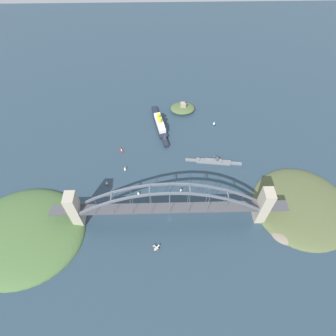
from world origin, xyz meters
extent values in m
plane|color=#283D4C|center=(0.00, 0.00, 0.00)|extent=(1400.00, 1400.00, 0.00)
cube|color=#ADA38E|center=(-116.11, 0.00, 29.80)|extent=(12.74, 17.12, 59.60)
cube|color=#ADA38E|center=(116.11, 0.00, 29.80)|extent=(12.74, 17.12, 59.60)
cube|color=#47474C|center=(0.00, 0.00, 28.97)|extent=(219.48, 14.10, 2.40)
cube|color=#47474C|center=(-134.48, 0.00, 28.97)|extent=(24.00, 14.10, 2.40)
cube|color=#47474C|center=(134.48, 0.00, 28.97)|extent=(24.00, 14.10, 2.40)
cube|color=slate|center=(-101.63, -6.34, 36.60)|extent=(24.38, 1.80, 17.90)
cube|color=slate|center=(-79.05, -6.34, 50.15)|extent=(24.07, 1.80, 14.70)
cube|color=slate|center=(-56.46, -6.34, 60.32)|extent=(23.71, 1.80, 11.47)
cube|color=slate|center=(-33.88, -6.34, 67.10)|extent=(23.29, 1.80, 8.21)
cube|color=slate|center=(-11.29, -6.34, 70.49)|extent=(22.82, 1.80, 4.89)
cube|color=slate|center=(11.29, -6.34, 70.49)|extent=(22.82, 1.80, 4.89)
cube|color=slate|center=(33.88, -6.34, 67.10)|extent=(23.29, 1.80, 8.21)
cube|color=slate|center=(56.46, -6.34, 60.32)|extent=(23.71, 1.80, 11.47)
cube|color=slate|center=(79.05, -6.34, 50.15)|extent=(24.07, 1.80, 14.70)
cube|color=slate|center=(101.63, -6.34, 36.60)|extent=(24.38, 1.80, 17.90)
cube|color=slate|center=(-101.63, 6.34, 36.60)|extent=(24.38, 1.80, 17.90)
cube|color=slate|center=(-79.05, 6.34, 50.15)|extent=(24.07, 1.80, 14.70)
cube|color=slate|center=(-56.46, 6.34, 60.32)|extent=(23.71, 1.80, 11.47)
cube|color=slate|center=(-33.88, 6.34, 67.10)|extent=(23.29, 1.80, 8.21)
cube|color=slate|center=(-11.29, 6.34, 70.49)|extent=(22.82, 1.80, 4.89)
cube|color=slate|center=(11.29, 6.34, 70.49)|extent=(22.82, 1.80, 4.89)
cube|color=slate|center=(33.88, 6.34, 67.10)|extent=(23.29, 1.80, 8.21)
cube|color=slate|center=(56.46, 6.34, 60.32)|extent=(23.71, 1.80, 11.47)
cube|color=slate|center=(79.05, 6.34, 50.15)|extent=(24.07, 1.80, 14.70)
cube|color=slate|center=(101.63, 6.34, 36.60)|extent=(24.38, 1.80, 17.90)
cube|color=slate|center=(-112.92, 0.00, 28.97)|extent=(1.40, 12.69, 1.40)
cube|color=slate|center=(-67.75, 0.00, 56.09)|extent=(1.40, 12.69, 1.40)
cube|color=slate|center=(-22.58, 0.00, 69.64)|extent=(1.40, 12.69, 1.40)
cube|color=slate|center=(22.58, 0.00, 69.64)|extent=(1.40, 12.69, 1.40)
cube|color=slate|center=(67.75, 0.00, 56.09)|extent=(1.40, 12.69, 1.40)
cube|color=slate|center=(112.92, 0.00, 28.97)|extent=(1.40, 12.69, 1.40)
cylinder|color=slate|center=(-90.34, -6.34, 37.20)|extent=(0.56, 0.56, 14.05)
cylinder|color=slate|center=(-90.34, 6.34, 37.20)|extent=(0.56, 0.56, 14.05)
cylinder|color=slate|center=(-67.75, -6.34, 43.13)|extent=(0.56, 0.56, 25.91)
cylinder|color=slate|center=(-67.75, 6.34, 43.13)|extent=(0.56, 0.56, 25.91)
cylinder|color=slate|center=(-45.17, -6.34, 47.36)|extent=(0.56, 0.56, 34.39)
cylinder|color=slate|center=(-45.17, 6.34, 47.36)|extent=(0.56, 0.56, 34.39)
cylinder|color=slate|center=(-22.58, -6.34, 49.91)|extent=(0.56, 0.56, 39.47)
cylinder|color=slate|center=(-22.58, 6.34, 49.91)|extent=(0.56, 0.56, 39.47)
cylinder|color=slate|center=(0.00, -6.34, 50.75)|extent=(0.56, 0.56, 41.17)
cylinder|color=slate|center=(0.00, 6.34, 50.75)|extent=(0.56, 0.56, 41.17)
cylinder|color=slate|center=(22.58, -6.34, 49.91)|extent=(0.56, 0.56, 39.47)
cylinder|color=slate|center=(22.58, 6.34, 49.91)|extent=(0.56, 0.56, 39.47)
cylinder|color=slate|center=(45.17, -6.34, 47.36)|extent=(0.56, 0.56, 34.39)
cylinder|color=slate|center=(45.17, 6.34, 47.36)|extent=(0.56, 0.56, 34.39)
cylinder|color=slate|center=(67.75, -6.34, 43.13)|extent=(0.56, 0.56, 25.91)
cylinder|color=slate|center=(67.75, 6.34, 43.13)|extent=(0.56, 0.56, 25.91)
cylinder|color=slate|center=(90.34, -6.34, 37.20)|extent=(0.56, 0.56, 14.05)
cylinder|color=slate|center=(90.34, 6.34, 37.20)|extent=(0.56, 0.56, 14.05)
ellipsoid|color=#476638|center=(-185.19, -17.30, 0.00)|extent=(155.30, 139.43, 26.60)
ellipsoid|color=#515B38|center=(180.18, 15.20, 0.00)|extent=(131.55, 130.79, 19.26)
ellipsoid|color=#756B5B|center=(150.58, -20.77, 0.00)|extent=(46.04, 39.24, 10.59)
cube|color=#1E2333|center=(-11.54, 176.41, 3.11)|extent=(25.41, 61.27, 6.22)
cube|color=#1E2333|center=(-3.01, 137.41, 3.11)|extent=(11.20, 21.02, 6.22)
cube|color=#1E2333|center=(-20.06, 215.42, 3.11)|extent=(12.59, 21.32, 6.22)
cube|color=white|center=(-11.54, 176.41, 9.81)|extent=(20.32, 46.23, 7.19)
cube|color=white|center=(-8.90, 164.34, 15.01)|extent=(11.58, 11.72, 3.20)
cylinder|color=yellow|center=(-11.06, 174.22, 17.56)|extent=(5.81, 5.81, 8.30)
cylinder|color=yellow|center=(-13.22, 184.09, 17.56)|extent=(5.81, 5.81, 8.30)
cylinder|color=tan|center=(-3.54, 139.84, 11.22)|extent=(0.50, 0.50, 10.00)
cube|color=slate|center=(69.68, 95.87, 1.59)|extent=(52.04, 14.81, 3.18)
cube|color=slate|center=(35.69, 100.16, 1.59)|extent=(17.47, 5.91, 3.18)
cube|color=slate|center=(103.67, 91.58, 1.59)|extent=(17.56, 6.67, 3.18)
cube|color=slate|center=(69.68, 95.87, 4.46)|extent=(26.34, 9.92, 2.55)
cylinder|color=slate|center=(46.31, 98.82, 4.28)|extent=(5.91, 5.91, 2.20)
cylinder|color=slate|center=(93.05, 92.92, 4.28)|extent=(5.91, 5.91, 2.20)
cylinder|color=slate|center=(69.68, 95.87, 10.73)|extent=(0.60, 0.60, 10.00)
cylinder|color=#4C4C51|center=(74.78, 95.23, 7.93)|extent=(4.64, 4.64, 4.40)
ellipsoid|color=#4C6038|center=(29.48, 219.55, 4.62)|extent=(43.38, 34.27, 9.23)
cube|color=#9E937F|center=(29.48, 219.55, 11.89)|extent=(8.00, 8.00, 9.02)
cylinder|color=gray|center=(33.98, 216.05, 12.34)|extent=(3.60, 3.60, 9.92)
cylinder|color=#B7B7B2|center=(-16.32, -38.10, 0.45)|extent=(4.64, 4.07, 0.90)
cylinder|color=#B7B7B2|center=(-18.22, -40.40, 0.45)|extent=(4.64, 4.07, 0.90)
cylinder|color=maroon|center=(-16.32, -38.10, 1.53)|extent=(0.14, 0.14, 1.25)
cylinder|color=maroon|center=(-18.22, -40.40, 1.53)|extent=(0.14, 0.14, 1.25)
ellipsoid|color=silver|center=(-17.27, -39.25, 2.80)|extent=(7.18, 6.27, 1.30)
cylinder|color=maroon|center=(-14.42, -41.62, 2.80)|extent=(1.41, 1.46, 1.24)
cube|color=silver|center=(-16.48, -39.91, 3.36)|extent=(7.17, 8.14, 0.20)
cube|color=silver|center=(-20.06, -36.93, 2.94)|extent=(3.07, 3.38, 0.12)
cube|color=maroon|center=(-20.06, -36.93, 4.21)|extent=(0.92, 0.80, 1.50)
cube|color=#B2231E|center=(-72.93, 124.02, 0.57)|extent=(4.71, 7.36, 1.14)
cube|color=#B2231E|center=(-74.76, 128.37, 0.57)|extent=(1.99, 2.63, 1.14)
cube|color=#B2231E|center=(-71.10, 119.66, 0.57)|extent=(2.21, 2.72, 1.14)
cube|color=beige|center=(-72.59, 123.20, 1.72)|extent=(2.94, 3.93, 1.16)
cube|color=black|center=(82.16, 179.95, 0.49)|extent=(4.42, 4.75, 0.98)
cube|color=black|center=(84.09, 177.62, 0.49)|extent=(1.65, 1.73, 0.98)
cube|color=black|center=(80.23, 182.28, 0.49)|extent=(1.79, 1.85, 0.98)
cylinder|color=tan|center=(82.40, 179.66, 4.08)|extent=(0.16, 0.16, 6.21)
cone|color=white|center=(81.56, 180.68, 3.77)|extent=(5.85, 5.85, 4.97)
cube|color=#B2231E|center=(-88.12, 58.36, 0.49)|extent=(4.30, 3.54, 0.98)
cube|color=#B2231E|center=(-85.87, 57.06, 0.49)|extent=(1.54, 1.36, 0.98)
cube|color=#B2231E|center=(-90.38, 59.67, 0.49)|extent=(1.62, 1.51, 0.98)
cylinder|color=tan|center=(-87.84, 58.20, 4.41)|extent=(0.16, 0.16, 6.88)
cone|color=white|center=(-88.83, 58.77, 4.07)|extent=(4.89, 4.89, 5.50)
cube|color=brown|center=(-41.63, 39.89, 0.42)|extent=(4.48, 4.00, 0.84)
cube|color=brown|center=(-39.40, 38.27, 0.42)|extent=(1.63, 1.52, 0.84)
cube|color=brown|center=(-43.85, 41.51, 0.42)|extent=(1.73, 1.66, 0.84)
cylinder|color=tan|center=(-41.35, 39.69, 4.04)|extent=(0.16, 0.16, 6.39)
cone|color=silver|center=(-42.32, 40.40, 3.72)|extent=(5.29, 5.29, 5.11)
cube|color=black|center=(17.09, 43.52, 0.41)|extent=(4.98, 8.04, 0.83)
cube|color=black|center=(15.58, 38.73, 0.41)|extent=(2.25, 2.86, 0.83)
cube|color=black|center=(18.59, 48.31, 0.41)|extent=(2.55, 2.96, 0.83)
cube|color=beige|center=(17.37, 44.42, 1.38)|extent=(3.30, 4.28, 1.11)
cube|color=silver|center=(-61.10, 48.16, 0.50)|extent=(4.28, 2.79, 1.00)
cube|color=silver|center=(-58.59, 48.97, 0.50)|extent=(1.49, 1.11, 1.00)
cube|color=silver|center=(-63.62, 47.34, 0.50)|extent=(1.53, 1.26, 1.00)
cylinder|color=tan|center=(-60.79, 48.26, 4.57)|extent=(0.16, 0.16, 7.14)
cone|color=white|center=(-61.89, 47.90, 4.21)|extent=(4.57, 4.57, 5.71)
cube|color=gold|center=(-63.95, 85.20, 0.48)|extent=(2.69, 4.34, 0.97)
cube|color=gold|center=(-63.40, 87.84, 0.48)|extent=(1.11, 1.49, 0.97)
cube|color=gold|center=(-64.51, 82.57, 0.48)|extent=(1.28, 1.53, 0.97)
cylinder|color=tan|center=(-63.88, 85.53, 4.51)|extent=(0.16, 0.16, 7.08)
cone|color=silver|center=(-64.13, 84.38, 4.15)|extent=(4.38, 4.38, 5.66)
cone|color=red|center=(40.91, 43.52, 1.10)|extent=(2.20, 2.20, 2.20)
sphere|color=#F2E566|center=(40.91, 43.52, 2.50)|extent=(0.50, 0.50, 0.50)
camera|label=1|loc=(-6.19, -176.34, 328.34)|focal=29.86mm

